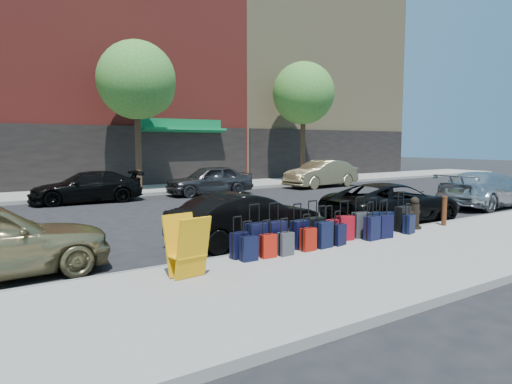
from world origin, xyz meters
TOP-DOWN VIEW (x-y plane):
  - ground at (0.00, 0.00)m, footprint 120.00×120.00m
  - sidewalk_near at (0.00, -6.50)m, footprint 60.00×4.00m
  - sidewalk_far at (0.00, 10.00)m, footprint 60.00×4.00m
  - curb_near at (0.00, -4.48)m, footprint 60.00×0.08m
  - curb_far at (0.00, 7.98)m, footprint 60.00×0.08m
  - building_center at (0.00, 17.99)m, footprint 17.00×12.85m
  - building_right at (16.00, 17.99)m, footprint 15.00×12.12m
  - tree_center at (0.64, 9.50)m, footprint 3.80×3.80m
  - tree_right at (11.14, 9.50)m, footprint 3.80×3.80m
  - suitcase_front_0 at (-2.50, -4.83)m, footprint 0.37×0.23m
  - suitcase_front_1 at (-2.04, -4.76)m, footprint 0.45×0.26m
  - suitcase_front_2 at (-1.57, -4.81)m, footprint 0.46×0.29m
  - suitcase_front_3 at (-0.92, -4.81)m, footprint 0.45×0.29m
  - suitcase_front_4 at (-0.49, -4.80)m, footprint 0.43×0.24m
  - suitcase_front_5 at (-0.01, -4.83)m, footprint 0.39×0.24m
  - suitcase_front_6 at (0.51, -4.77)m, footprint 0.42×0.27m
  - suitcase_front_7 at (1.05, -4.78)m, footprint 0.46×0.31m
  - suitcase_front_8 at (1.45, -4.84)m, footprint 0.42×0.26m
  - suitcase_front_9 at (2.00, -4.76)m, footprint 0.39×0.24m
  - suitcase_front_10 at (2.58, -4.80)m, footprint 0.46×0.28m
  - suitcase_back_0 at (-2.45, -5.11)m, footprint 0.34×0.20m
  - suitcase_back_1 at (-1.99, -5.10)m, footprint 0.33×0.20m
  - suitcase_back_2 at (-1.58, -5.16)m, footprint 0.34×0.21m
  - suitcase_back_3 at (-0.92, -5.11)m, footprint 0.34×0.21m
  - suitcase_back_4 at (-0.45, -5.07)m, footprint 0.42×0.27m
  - suitcase_back_5 at (0.01, -5.08)m, footprint 0.36×0.25m
  - suitcase_back_7 at (1.07, -5.11)m, footprint 0.41×0.26m
  - suitcase_back_8 at (1.51, -5.12)m, footprint 0.41×0.27m
  - suitcase_back_10 at (2.45, -5.10)m, footprint 0.36×0.25m
  - fire_hydrant at (3.16, -4.73)m, footprint 0.44×0.39m
  - bollard at (4.26, -4.90)m, footprint 0.15×0.15m
  - display_rack at (-3.93, -5.42)m, footprint 0.67×0.72m
  - car_near_1 at (-1.31, -3.21)m, footprint 3.86×1.45m
  - car_near_2 at (3.99, -3.31)m, footprint 4.68×2.44m
  - car_near_3 at (9.92, -2.95)m, footprint 4.79×2.04m
  - car_far_1 at (-2.61, 7.06)m, footprint 4.58×2.09m
  - car_far_2 at (3.00, 6.77)m, footprint 4.25×1.89m
  - car_far_3 at (10.04, 6.69)m, footprint 4.71×1.99m

SIDE VIEW (x-z plane):
  - ground at x=0.00m, z-range 0.00..0.00m
  - sidewalk_near at x=0.00m, z-range 0.00..0.15m
  - sidewalk_far at x=0.00m, z-range 0.00..0.15m
  - curb_near at x=0.00m, z-range 0.00..0.15m
  - curb_far at x=0.00m, z-range 0.00..0.15m
  - suitcase_back_1 at x=-1.99m, z-range 0.00..0.78m
  - suitcase_back_2 at x=-1.58m, z-range 0.00..0.78m
  - suitcase_back_10 at x=2.45m, z-range 0.00..0.78m
  - suitcase_back_5 at x=0.01m, z-range 0.00..0.79m
  - suitcase_back_0 at x=-2.45m, z-range 0.00..0.80m
  - suitcase_back_3 at x=-0.92m, z-range 0.00..0.80m
  - suitcase_front_0 at x=-2.50m, z-range -0.01..0.85m
  - suitcase_front_5 at x=-0.01m, z-range -0.01..0.87m
  - suitcase_front_9 at x=2.00m, z-range -0.02..0.88m
  - suitcase_back_8 at x=1.51m, z-range -0.02..0.90m
  - suitcase_back_7 at x=1.07m, z-range -0.02..0.90m
  - suitcase_back_4 at x=-0.45m, z-range -0.03..0.91m
  - suitcase_front_6 at x=0.51m, z-range -0.03..0.92m
  - suitcase_front_8 at x=1.45m, z-range -0.03..0.94m
  - suitcase_front_3 at x=-0.92m, z-range -0.04..0.96m
  - suitcase_front_7 at x=1.05m, z-range -0.04..0.97m
  - suitcase_front_4 at x=-0.49m, z-range -0.04..0.99m
  - suitcase_front_10 at x=2.58m, z-range -0.05..1.01m
  - suitcase_front_1 at x=-2.04m, z-range -0.05..1.01m
  - suitcase_front_2 at x=-1.57m, z-range -0.05..1.01m
  - fire_hydrant at x=3.16m, z-range 0.12..0.98m
  - bollard at x=4.26m, z-range 0.16..0.99m
  - car_near_2 at x=3.99m, z-range 0.00..1.26m
  - car_near_1 at x=-1.31m, z-range 0.00..1.26m
  - car_far_1 at x=-2.61m, z-range 0.00..1.30m
  - display_rack at x=-3.93m, z-range 0.14..1.22m
  - car_near_3 at x=9.92m, z-range 0.00..1.38m
  - car_far_2 at x=3.00m, z-range 0.00..1.42m
  - car_far_3 at x=10.04m, z-range 0.00..1.51m
  - tree_center at x=0.64m, z-range 1.78..9.05m
  - tree_right at x=11.14m, z-range 1.78..9.05m
  - building_right at x=16.00m, z-range -0.02..17.98m
  - building_center at x=0.00m, z-range -0.02..19.98m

